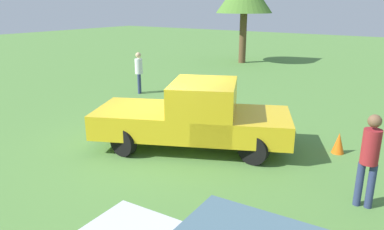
{
  "coord_description": "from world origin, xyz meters",
  "views": [
    {
      "loc": [
        -5.92,
        7.45,
        3.72
      ],
      "look_at": [
        -0.7,
        -0.15,
        0.9
      ],
      "focal_mm": 34.21,
      "sensor_mm": 36.0,
      "label": 1
    }
  ],
  "objects_px": {
    "traffic_cone": "(339,143)",
    "person_visitor": "(139,70)",
    "pickup_truck": "(197,114)",
    "person_bystander": "(370,156)"
  },
  "relations": [
    {
      "from": "traffic_cone",
      "to": "person_visitor",
      "type": "bearing_deg",
      "value": -13.07
    },
    {
      "from": "traffic_cone",
      "to": "pickup_truck",
      "type": "bearing_deg",
      "value": 28.17
    },
    {
      "from": "person_bystander",
      "to": "traffic_cone",
      "type": "height_order",
      "value": "person_bystander"
    },
    {
      "from": "pickup_truck",
      "to": "person_visitor",
      "type": "distance_m",
      "value": 6.66
    },
    {
      "from": "pickup_truck",
      "to": "traffic_cone",
      "type": "relative_size",
      "value": 9.9
    },
    {
      "from": "person_bystander",
      "to": "traffic_cone",
      "type": "bearing_deg",
      "value": 15.52
    },
    {
      "from": "person_bystander",
      "to": "person_visitor",
      "type": "xyz_separation_m",
      "value": [
        9.78,
        -4.46,
        -0.05
      ]
    },
    {
      "from": "pickup_truck",
      "to": "traffic_cone",
      "type": "distance_m",
      "value": 3.73
    },
    {
      "from": "person_visitor",
      "to": "person_bystander",
      "type": "bearing_deg",
      "value": -64.04
    },
    {
      "from": "person_bystander",
      "to": "traffic_cone",
      "type": "distance_m",
      "value": 2.76
    }
  ]
}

